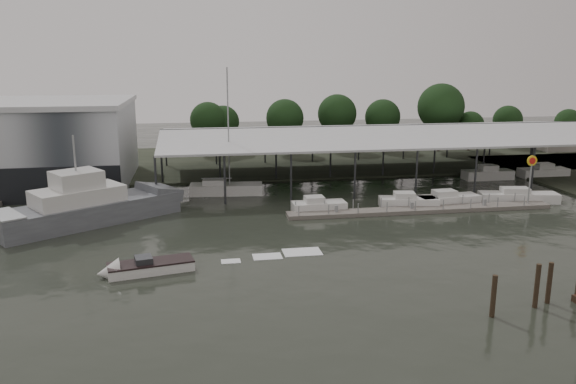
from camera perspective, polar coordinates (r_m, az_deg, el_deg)
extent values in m
plane|color=#262A22|center=(46.17, 0.73, -6.04)|extent=(200.00, 200.00, 0.00)
cube|color=#373D2D|center=(86.58, -4.19, 3.13)|extent=(140.00, 30.00, 0.30)
cube|color=#AFB5BB|center=(76.35, -24.82, 4.31)|extent=(24.00, 20.00, 10.00)
cube|color=black|center=(67.35, -26.75, 0.46)|extent=(24.00, 0.30, 4.00)
cube|color=silver|center=(75.82, -25.21, 8.19)|extent=(24.50, 20.50, 0.60)
cube|color=#2D2F32|center=(75.56, 9.78, 6.60)|extent=(58.00, 0.40, 0.30)
cylinder|color=#2D2F32|center=(60.84, -13.27, 1.03)|extent=(0.24, 0.24, 5.50)
cylinder|color=#2D2F32|center=(83.44, -12.31, 4.33)|extent=(0.24, 0.24, 5.50)
cylinder|color=#2D2F32|center=(99.15, 23.55, 4.90)|extent=(0.24, 0.24, 5.50)
cube|color=slate|center=(59.50, 13.35, -1.77)|extent=(28.00, 2.00, 0.40)
cylinder|color=gray|center=(54.83, 1.11, -2.04)|extent=(0.10, 0.10, 1.20)
cylinder|color=gray|center=(66.17, 23.53, -0.49)|extent=(0.10, 0.10, 1.20)
cube|color=gray|center=(59.00, 12.48, -1.35)|extent=(0.30, 0.30, 0.70)
cylinder|color=gray|center=(64.54, 23.34, 0.75)|extent=(0.16, 0.16, 5.00)
cylinder|color=yellow|center=(64.10, 23.55, 2.94)|extent=(1.10, 0.12, 1.10)
cylinder|color=red|center=(64.04, 23.58, 2.92)|extent=(0.70, 0.05, 0.70)
cube|color=gray|center=(108.79, 25.96, 4.92)|extent=(10.00, 8.00, 4.00)
cube|color=slate|center=(57.17, -19.45, -2.07)|extent=(16.94, 13.55, 2.40)
cube|color=slate|center=(60.17, -13.01, 0.08)|extent=(5.33, 5.75, 1.81)
cube|color=silver|center=(56.37, -20.54, -0.49)|extent=(8.94, 7.85, 1.80)
cube|color=silver|center=(56.01, -20.68, 1.20)|extent=(5.35, 5.19, 1.61)
cylinder|color=gray|center=(55.60, -20.88, 3.62)|extent=(0.18, 0.18, 3.50)
cube|color=gray|center=(54.45, -26.77, -2.07)|extent=(4.33, 5.08, 0.15)
cube|color=silver|center=(65.81, -6.29, 0.21)|extent=(8.58, 3.39, 1.40)
cube|color=silver|center=(65.69, -7.48, 0.96)|extent=(2.84, 2.04, 0.80)
cylinder|color=gray|center=(64.55, -6.08, 6.53)|extent=(0.16, 0.16, 13.43)
cylinder|color=gray|center=(65.57, -7.28, 1.39)|extent=(3.50, 0.45, 0.12)
cube|color=silver|center=(42.95, -13.75, -7.45)|extent=(6.45, 3.21, 0.90)
cone|color=silver|center=(42.74, -17.80, -7.83)|extent=(1.97, 2.28, 2.00)
cube|color=black|center=(42.82, -13.78, -6.95)|extent=(6.46, 3.27, 0.12)
cube|color=#2D2F32|center=(42.68, -14.46, -6.70)|extent=(1.46, 1.61, 0.50)
cube|color=white|center=(44.14, -5.83, -7.01)|extent=(2.30, 1.50, 0.04)
cube|color=white|center=(44.96, -2.12, -6.57)|extent=(3.10, 2.00, 0.04)
cube|color=white|center=(45.96, 1.44, -6.11)|extent=(3.90, 2.50, 0.04)
cube|color=silver|center=(57.91, 3.16, -1.53)|extent=(5.58, 2.34, 1.10)
cube|color=silver|center=(57.60, 2.69, -0.78)|extent=(1.97, 1.65, 0.70)
cube|color=silver|center=(60.97, 12.14, -1.06)|extent=(6.42, 3.25, 1.10)
cube|color=silver|center=(60.60, 11.74, -0.35)|extent=(2.40, 1.96, 0.70)
cube|color=silver|center=(62.98, 15.97, -0.82)|extent=(6.92, 2.79, 1.10)
cube|color=silver|center=(62.58, 15.60, -0.13)|extent=(2.50, 1.81, 0.70)
cube|color=silver|center=(66.80, 22.37, -0.53)|extent=(8.66, 3.79, 1.10)
cube|color=silver|center=(66.37, 22.06, 0.13)|extent=(3.19, 2.15, 0.70)
cylinder|color=#38291C|center=(40.09, 24.97, -8.77)|extent=(0.32, 0.32, 3.35)
cylinder|color=#38291C|center=(36.79, 20.12, -10.33)|extent=(0.32, 0.32, 3.28)
cylinder|color=#38291C|center=(39.06, 23.92, -9.12)|extent=(0.32, 0.32, 3.49)
cylinder|color=black|center=(92.99, -8.05, 4.97)|extent=(0.50, 0.50, 4.15)
sphere|color=#1D3D19|center=(92.53, -8.13, 7.26)|extent=(5.82, 5.82, 5.82)
cylinder|color=black|center=(94.43, -6.56, 5.04)|extent=(0.50, 0.50, 3.82)
sphere|color=#1D3D19|center=(94.01, -6.61, 7.11)|extent=(5.34, 5.34, 5.34)
cylinder|color=black|center=(92.14, -0.32, 5.09)|extent=(0.50, 0.50, 4.37)
sphere|color=#1D3D19|center=(91.66, -0.32, 7.53)|extent=(6.12, 6.12, 6.12)
cylinder|color=black|center=(95.77, 4.97, 5.44)|extent=(0.50, 0.50, 4.65)
sphere|color=#1D3D19|center=(95.29, 5.02, 7.93)|extent=(6.50, 6.50, 6.50)
cylinder|color=black|center=(97.12, 9.51, 5.30)|extent=(0.50, 0.50, 4.24)
sphere|color=#1D3D19|center=(96.68, 9.59, 7.53)|extent=(5.93, 5.93, 5.93)
cylinder|color=black|center=(98.16, 15.09, 5.48)|extent=(0.50, 0.50, 5.50)
sphere|color=#1D3D19|center=(97.65, 15.26, 8.35)|extent=(7.70, 7.70, 7.70)
cylinder|color=black|center=(100.67, 17.90, 4.84)|extent=(0.50, 0.50, 3.28)
sphere|color=#1D3D19|center=(100.31, 18.02, 6.50)|extent=(4.59, 4.59, 4.59)
cylinder|color=black|center=(106.73, 21.27, 5.11)|extent=(0.50, 0.50, 3.60)
sphere|color=#1D3D19|center=(106.37, 21.42, 6.83)|extent=(5.04, 5.04, 5.04)
cylinder|color=black|center=(112.14, 26.41, 4.90)|extent=(0.50, 0.50, 3.27)
sphere|color=#1D3D19|center=(111.83, 26.57, 6.39)|extent=(4.58, 4.58, 4.58)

